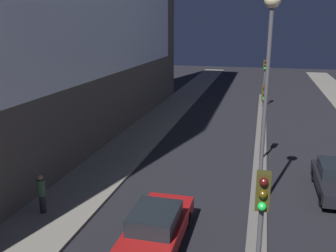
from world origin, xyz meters
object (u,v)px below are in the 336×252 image
object	(u,v)px
traffic_light_mid	(264,106)
street_lamp	(269,56)
traffic_light_far	(265,73)
traffic_light_near	(261,220)
pedestrian_on_left_sidewalk	(42,193)
car_left_lane	(157,226)

from	to	relation	value
traffic_light_mid	street_lamp	world-z (taller)	street_lamp
traffic_light_far	street_lamp	world-z (taller)	street_lamp
traffic_light_near	street_lamp	bearing A→B (deg)	90.00
traffic_light_near	pedestrian_on_left_sidewalk	world-z (taller)	traffic_light_near
street_lamp	car_left_lane	bearing A→B (deg)	-136.04
street_lamp	traffic_light_far	bearing A→B (deg)	90.00
traffic_light_near	street_lamp	xyz separation A→B (m)	(0.00, 6.76, 3.17)
traffic_light_near	car_left_lane	world-z (taller)	traffic_light_near
traffic_light_near	traffic_light_mid	size ratio (longest dim) A/B	1.00
traffic_light_near	traffic_light_far	distance (m)	27.65
traffic_light_near	traffic_light_mid	world-z (taller)	same
traffic_light_near	pedestrian_on_left_sidewalk	distance (m)	9.96
traffic_light_far	pedestrian_on_left_sidewalk	bearing A→B (deg)	-110.37
traffic_light_mid	car_left_lane	size ratio (longest dim) A/B	0.99
traffic_light_far	traffic_light_mid	bearing A→B (deg)	-90.00
traffic_light_mid	street_lamp	distance (m)	6.79
traffic_light_mid	traffic_light_far	size ratio (longest dim) A/B	1.00
traffic_light_near	car_left_lane	bearing A→B (deg)	135.71
traffic_light_mid	pedestrian_on_left_sidewalk	world-z (taller)	traffic_light_mid
traffic_light_mid	traffic_light_far	distance (m)	14.89
street_lamp	car_left_lane	size ratio (longest dim) A/B	1.97
car_left_lane	traffic_light_mid	bearing A→B (deg)	69.59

